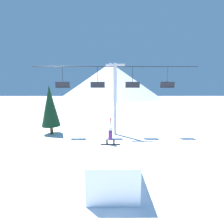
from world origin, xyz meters
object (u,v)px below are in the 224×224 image
Objects in this scene: snow_ramp at (113,169)px; distant_skier at (111,120)px; pine_tree_near at (50,106)px; snowboarder at (110,136)px.

snow_ramp is 3.08× the size of distant_skier.
pine_tree_near is (-8.09, 10.79, 2.70)m from snow_ramp.
pine_tree_near is 5.25× the size of distant_skier.
snowboarder is 12.36m from pine_tree_near.
pine_tree_near reaches higher than distant_skier.
snowboarder is at bearing -49.80° from pine_tree_near.
snowboarder is at bearing 95.69° from snow_ramp.
pine_tree_near reaches higher than snowboarder.
pine_tree_near is at bearing 130.20° from snowboarder.
pine_tree_near is at bearing -145.32° from distant_skier.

